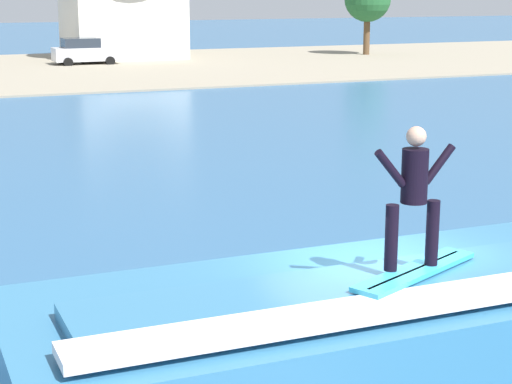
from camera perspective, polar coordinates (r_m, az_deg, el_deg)
The scene contains 6 objects.
ground_plane at distance 12.58m, azimuth 7.25°, elevation -11.15°, with size 260.00×260.00×0.00m, color #2D5D89.
wave_crest at distance 11.23m, azimuth 7.05°, elevation -9.60°, with size 8.84×3.38×1.77m.
surfboard at distance 10.84m, azimuth 10.35°, elevation -5.11°, with size 2.13×1.27×0.06m.
surfer at distance 10.63m, azimuth 10.27°, elevation 0.14°, with size 1.11×0.32×1.74m.
car_far_shore at distance 61.46m, azimuth -11.12°, elevation 8.99°, with size 4.39×2.30×1.86m.
house_gabled_white at distance 66.73m, azimuth -8.77°, elevation 12.05°, with size 9.91×9.91×7.37m.
Camera 1 is at (-5.83, -9.88, 5.16)m, focal length 61.32 mm.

